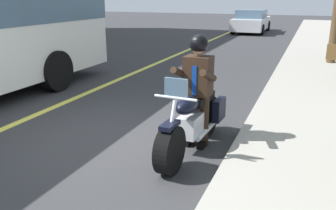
{
  "coord_description": "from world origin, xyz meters",
  "views": [
    {
      "loc": [
        4.65,
        2.95,
        2.3
      ],
      "look_at": [
        0.02,
        1.09,
        0.75
      ],
      "focal_mm": 38.16,
      "sensor_mm": 36.0,
      "label": 1
    }
  ],
  "objects": [
    {
      "name": "rider_main",
      "position": [
        -0.41,
        1.4,
        1.04
      ],
      "size": [
        0.64,
        0.56,
        1.74
      ],
      "color": "black",
      "rests_on": "ground_plane"
    },
    {
      "name": "car_silver",
      "position": [
        -18.56,
        -0.75,
        0.69
      ],
      "size": [
        4.6,
        1.92,
        1.4
      ],
      "color": "silver",
      "rests_on": "ground_plane"
    },
    {
      "name": "lane_center_stripe",
      "position": [
        0.0,
        -2.0,
        0.01
      ],
      "size": [
        60.0,
        0.16,
        0.01
      ],
      "primitive_type": "cube",
      "color": "#E5DB4C",
      "rests_on": "ground_plane"
    },
    {
      "name": "ground_plane",
      "position": [
        0.0,
        0.0,
        0.0
      ],
      "size": [
        80.0,
        80.0,
        0.0
      ],
      "primitive_type": "plane",
      "color": "#333335"
    },
    {
      "name": "motorcycle_main",
      "position": [
        -0.22,
        1.39,
        0.45
      ],
      "size": [
        2.22,
        0.65,
        1.26
      ],
      "color": "black",
      "rests_on": "ground_plane"
    }
  ]
}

